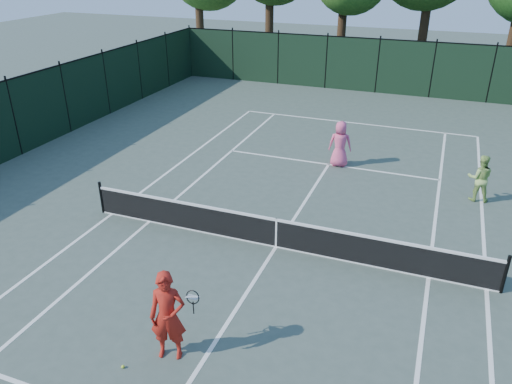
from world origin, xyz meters
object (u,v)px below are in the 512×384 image
(coach, at_px, (168,316))
(player_pink, at_px, (340,144))
(player_green, at_px, (480,178))
(loose_ball_midcourt, at_px, (123,367))

(coach, bearing_deg, player_pink, 66.92)
(player_pink, height_order, player_green, player_pink)
(player_pink, relative_size, player_green, 1.11)
(loose_ball_midcourt, bearing_deg, player_pink, 81.37)
(coach, relative_size, loose_ball_midcourt, 29.48)
(coach, distance_m, player_pink, 11.18)
(coach, bearing_deg, player_green, 41.10)
(player_pink, bearing_deg, coach, 75.78)
(player_pink, distance_m, loose_ball_midcourt, 11.96)
(coach, xyz_separation_m, player_pink, (1.07, 11.12, -0.12))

